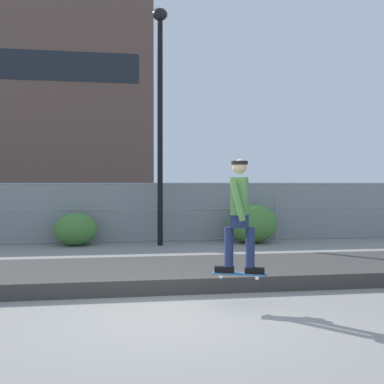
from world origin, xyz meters
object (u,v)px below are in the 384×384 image
(skateboard, at_px, (239,274))
(shrub_left, at_px, (76,229))
(street_lamp, at_px, (160,99))
(parked_car_near, at_px, (25,212))
(skater, at_px, (239,209))
(parked_car_far, at_px, (335,210))
(shrub_center, at_px, (252,224))
(parked_car_mid, at_px, (184,211))

(skateboard, relative_size, shrub_left, 0.66)
(street_lamp, relative_size, parked_car_near, 1.56)
(skateboard, xyz_separation_m, parked_car_near, (-4.79, 10.76, 0.35))
(skateboard, height_order, skater, skater)
(parked_car_near, distance_m, parked_car_far, 11.38)
(skater, bearing_deg, street_lamp, 93.23)
(street_lamp, bearing_deg, shrub_center, 2.24)
(street_lamp, bearing_deg, parked_car_near, 143.35)
(skater, relative_size, street_lamp, 0.24)
(skater, relative_size, parked_car_near, 0.37)
(parked_car_mid, bearing_deg, shrub_left, -144.80)
(shrub_center, bearing_deg, parked_car_near, 156.49)
(skater, xyz_separation_m, shrub_center, (2.42, 7.62, -0.83))
(skateboard, xyz_separation_m, parked_car_mid, (0.71, 10.37, 0.35))
(shrub_left, bearing_deg, parked_car_far, 17.11)
(shrub_center, bearing_deg, skater, -107.62)
(shrub_left, height_order, shrub_center, shrub_center)
(parked_car_mid, bearing_deg, parked_car_far, 3.73)
(skateboard, distance_m, shrub_center, 8.00)
(skateboard, distance_m, parked_car_far, 12.62)
(shrub_left, relative_size, shrub_center, 0.80)
(skateboard, relative_size, parked_car_far, 0.18)
(skateboard, height_order, parked_car_mid, parked_car_mid)
(skater, distance_m, shrub_center, 8.04)
(street_lamp, distance_m, parked_car_near, 6.46)
(skateboard, xyz_separation_m, shrub_center, (2.42, 7.62, 0.11))
(skateboard, bearing_deg, shrub_center, 72.38)
(parked_car_far, xyz_separation_m, shrub_left, (-9.47, -2.92, -0.36))
(street_lamp, distance_m, parked_car_far, 8.48)
(skater, distance_m, street_lamp, 8.06)
(skater, distance_m, parked_car_far, 12.62)
(street_lamp, height_order, shrub_center, street_lamp)
(street_lamp, height_order, parked_car_far, street_lamp)
(parked_car_mid, bearing_deg, parked_car_near, 175.93)
(parked_car_mid, bearing_deg, street_lamp, -111.70)
(skater, xyz_separation_m, parked_car_near, (-4.79, 10.76, -0.59))
(shrub_left, bearing_deg, skater, -69.82)
(parked_car_far, bearing_deg, skater, -121.53)
(parked_car_near, distance_m, shrub_left, 3.51)
(skater, distance_m, parked_car_near, 11.79)
(skater, height_order, parked_car_near, skater)
(street_lamp, bearing_deg, shrub_left, 172.50)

